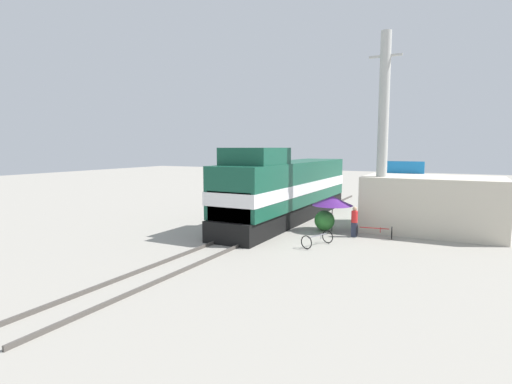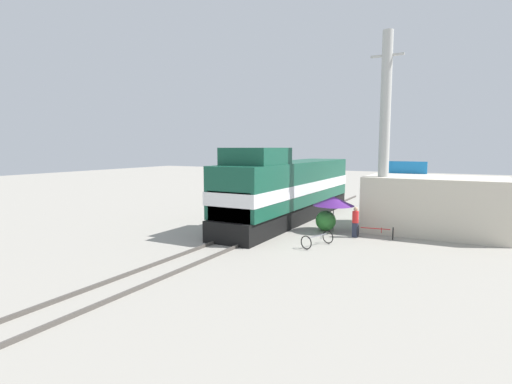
# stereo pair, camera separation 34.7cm
# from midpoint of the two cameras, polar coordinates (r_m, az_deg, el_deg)

# --- Properties ---
(ground_plane) EXTENTS (120.00, 120.00, 0.00)m
(ground_plane) POSITION_cam_midpoint_polar(r_m,az_deg,el_deg) (24.81, 2.09, -4.87)
(ground_plane) COLOR gray
(rail_near) EXTENTS (0.08, 33.73, 0.15)m
(rail_near) POSITION_cam_midpoint_polar(r_m,az_deg,el_deg) (25.10, 0.60, -4.56)
(rail_near) COLOR #4C4742
(rail_near) RESTS_ON ground_plane
(rail_far) EXTENTS (0.08, 33.73, 0.15)m
(rail_far) POSITION_cam_midpoint_polar(r_m,az_deg,el_deg) (24.51, 3.61, -4.84)
(rail_far) COLOR #4C4742
(rail_far) RESTS_ON ground_plane
(locomotive) EXTENTS (2.99, 16.29, 4.83)m
(locomotive) POSITION_cam_midpoint_polar(r_m,az_deg,el_deg) (26.32, 3.99, 0.39)
(locomotive) COLOR black
(locomotive) RESTS_ON ground_plane
(utility_pole) EXTENTS (1.80, 0.58, 11.23)m
(utility_pole) POSITION_cam_midpoint_polar(r_m,az_deg,el_deg) (23.81, 17.28, 8.03)
(utility_pole) COLOR #B2B2AD
(utility_pole) RESTS_ON ground_plane
(vendor_umbrella) EXTENTS (2.35, 2.35, 2.04)m
(vendor_umbrella) POSITION_cam_midpoint_polar(r_m,az_deg,el_deg) (23.38, 10.45, -1.25)
(vendor_umbrella) COLOR #4C4C4C
(vendor_umbrella) RESTS_ON ground_plane
(billboard_sign) EXTENTS (2.44, 0.12, 3.96)m
(billboard_sign) POSITION_cam_midpoint_polar(r_m,az_deg,el_deg) (27.34, 20.01, 2.06)
(billboard_sign) COLOR #595959
(billboard_sign) RESTS_ON ground_plane
(shrub_cluster) EXTENTS (1.18, 1.18, 1.18)m
(shrub_cluster) POSITION_cam_midpoint_polar(r_m,az_deg,el_deg) (23.70, 9.35, -4.04)
(shrub_cluster) COLOR #388C38
(shrub_cluster) RESTS_ON ground_plane
(person_bystander) EXTENTS (0.34, 0.34, 1.66)m
(person_bystander) POSITION_cam_midpoint_polar(r_m,az_deg,el_deg) (22.27, 13.45, -3.99)
(person_bystander) COLOR #2D3347
(person_bystander) RESTS_ON ground_plane
(bicycle) EXTENTS (1.92, 0.91, 0.68)m
(bicycle) POSITION_cam_midpoint_polar(r_m,az_deg,el_deg) (22.38, 16.10, -5.44)
(bicycle) COLOR black
(bicycle) RESTS_ON ground_plane
(bicycle_spare) EXTENTS (1.19, 1.88, 0.66)m
(bicycle_spare) POSITION_cam_midpoint_polar(r_m,az_deg,el_deg) (20.00, 8.26, -6.69)
(bicycle_spare) COLOR black
(bicycle_spare) RESTS_ON ground_plane
(building_block_distant) EXTENTS (7.43, 4.58, 3.18)m
(building_block_distant) POSITION_cam_midpoint_polar(r_m,az_deg,el_deg) (25.03, 23.50, -1.61)
(building_block_distant) COLOR beige
(building_block_distant) RESTS_ON ground_plane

